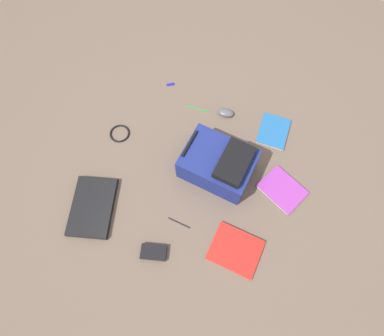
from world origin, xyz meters
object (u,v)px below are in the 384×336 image
(backpack, at_px, (219,164))
(pen_black, at_px, (179,223))
(book_manual, at_px, (235,250))
(computer_mouse, at_px, (226,112))
(laptop, at_px, (93,207))
(cable_coil, at_px, (120,133))
(usb_stick, at_px, (171,84))
(book_blue, at_px, (273,131))
(book_red, at_px, (282,190))
(pen_blue, at_px, (197,108))
(power_brick, at_px, (154,252))

(backpack, height_order, pen_black, backpack)
(book_manual, distance_m, computer_mouse, 0.85)
(laptop, bearing_deg, backpack, -48.10)
(backpack, height_order, book_manual, backpack)
(laptop, bearing_deg, cable_coil, 11.64)
(computer_mouse, xyz_separation_m, usb_stick, (0.06, 0.42, -0.01))
(book_blue, bearing_deg, book_red, -154.10)
(book_blue, height_order, usb_stick, book_blue)
(laptop, bearing_deg, usb_stick, -1.62)
(book_manual, bearing_deg, backpack, 33.92)
(computer_mouse, relative_size, pen_blue, 0.67)
(book_manual, bearing_deg, book_blue, 3.25)
(laptop, relative_size, computer_mouse, 4.00)
(book_blue, height_order, book_manual, book_manual)
(computer_mouse, bearing_deg, power_brick, 171.62)
(laptop, xyz_separation_m, cable_coil, (0.47, 0.10, -0.01))
(book_red, distance_m, usb_stick, 0.99)
(pen_black, distance_m, usb_stick, 0.93)
(power_brick, xyz_separation_m, pen_black, (0.20, -0.05, -0.01))
(backpack, height_order, pen_blue, backpack)
(cable_coil, height_order, usb_stick, cable_coil)
(book_manual, relative_size, cable_coil, 2.11)
(computer_mouse, distance_m, pen_blue, 0.18)
(backpack, distance_m, pen_blue, 0.45)
(book_blue, bearing_deg, pen_blue, 94.47)
(pen_blue, bearing_deg, usb_stick, 67.26)
(computer_mouse, distance_m, cable_coil, 0.68)
(book_blue, bearing_deg, computer_mouse, 90.08)
(cable_coil, bearing_deg, usb_stick, -14.85)
(power_brick, bearing_deg, book_manual, -64.04)
(backpack, relative_size, book_manual, 1.53)
(power_brick, bearing_deg, laptop, 79.28)
(backpack, distance_m, book_manual, 0.47)
(cable_coil, distance_m, pen_black, 0.67)
(backpack, xyz_separation_m, pen_black, (-0.37, 0.07, -0.09))
(power_brick, height_order, pen_blue, power_brick)
(cable_coil, height_order, power_brick, power_brick)
(book_red, relative_size, power_brick, 2.17)
(pen_black, bearing_deg, power_brick, 165.48)
(computer_mouse, bearing_deg, book_red, -132.25)
(book_blue, distance_m, usb_stick, 0.74)
(book_manual, xyz_separation_m, cable_coil, (0.36, 0.91, -0.00))
(pen_blue, bearing_deg, pen_black, -163.83)
(backpack, distance_m, cable_coil, 0.65)
(book_blue, height_order, computer_mouse, computer_mouse)
(book_blue, xyz_separation_m, usb_stick, (0.06, 0.74, -0.00))
(backpack, distance_m, power_brick, 0.59)
(book_manual, relative_size, pen_black, 1.95)
(power_brick, xyz_separation_m, pen_blue, (0.92, 0.16, -0.01))
(computer_mouse, height_order, cable_coil, computer_mouse)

